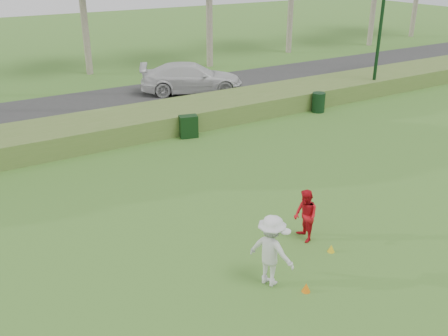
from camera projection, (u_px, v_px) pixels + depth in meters
ground at (304, 267)px, 12.87m from camera, size 120.00×120.00×0.00m
reed_strip at (131, 124)px, 22.10m from camera, size 80.00×3.00×0.90m
park_road at (96, 105)px, 26.19m from camera, size 80.00×6.00×0.06m
player_white at (271, 251)px, 11.90m from camera, size 1.11×1.37×1.85m
player_red at (305, 216)px, 13.80m from camera, size 0.73×0.85×1.52m
cone_orange at (306, 287)px, 11.90m from camera, size 0.21×0.21×0.23m
cone_yellow at (331, 248)px, 13.48m from camera, size 0.20×0.20×0.22m
utility_cabinet at (188, 126)px, 21.65m from camera, size 0.88×0.67×0.97m
trash_bin at (318, 102)px, 25.08m from camera, size 0.77×0.77×0.98m
car_right at (192, 78)px, 28.21m from camera, size 6.17×4.48×1.66m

